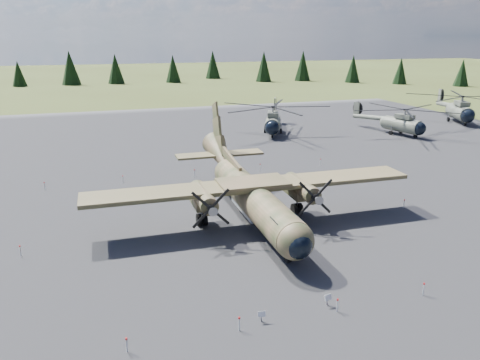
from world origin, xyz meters
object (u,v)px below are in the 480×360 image
object	(u,v)px
transport_plane	(249,189)
helicopter_mid	(402,116)
helicopter_far	(461,103)
helicopter_near	(273,114)

from	to	relation	value
transport_plane	helicopter_mid	bearing A→B (deg)	38.30
helicopter_mid	helicopter_far	size ratio (longest dim) A/B	0.84
helicopter_near	helicopter_far	distance (m)	36.74
helicopter_near	helicopter_far	size ratio (longest dim) A/B	0.94
helicopter_far	helicopter_near	bearing A→B (deg)	-158.84
transport_plane	helicopter_near	bearing A→B (deg)	66.35
helicopter_near	helicopter_mid	bearing A→B (deg)	3.49
transport_plane	helicopter_mid	size ratio (longest dim) A/B	1.30
helicopter_near	helicopter_mid	world-z (taller)	helicopter_near
transport_plane	helicopter_mid	distance (m)	43.98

